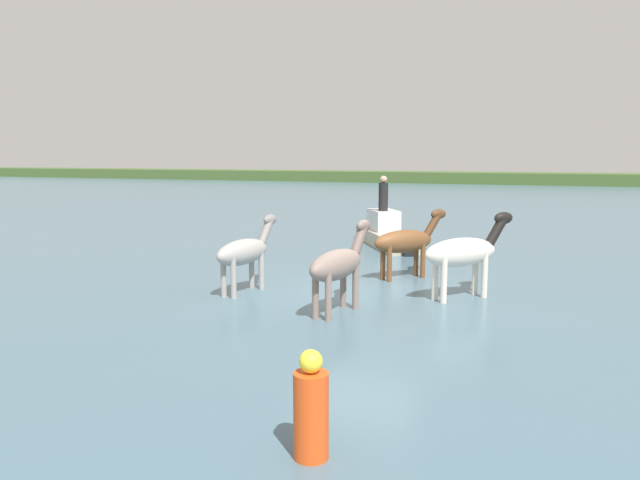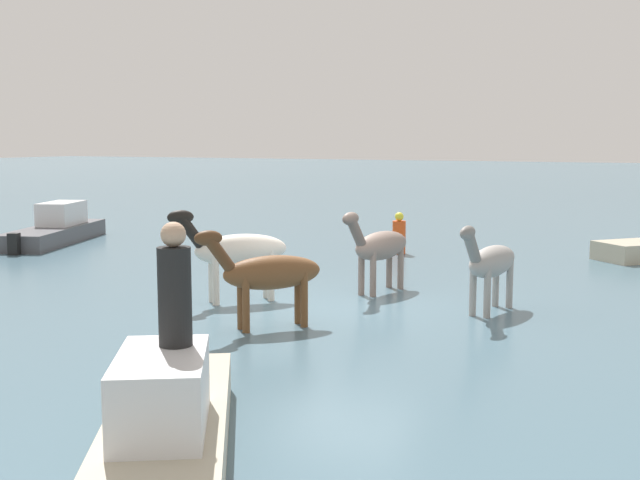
# 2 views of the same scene
# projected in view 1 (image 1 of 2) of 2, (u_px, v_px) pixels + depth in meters

# --- Properties ---
(ground_plane) EXTENTS (194.45, 194.45, 0.00)m
(ground_plane) POSITION_uv_depth(u_px,v_px,m) (362.00, 295.00, 13.03)
(ground_plane) COLOR #476675
(distant_shoreline) EXTENTS (175.01, 6.00, 2.40)m
(distant_shoreline) POSITION_uv_depth(u_px,v_px,m) (505.00, 184.00, 64.20)
(distant_shoreline) COLOR #415B2C
(distant_shoreline) RESTS_ON ground_plane
(horse_lead) EXTENTS (1.69, 1.85, 1.69)m
(horse_lead) POSITION_uv_depth(u_px,v_px,m) (406.00, 241.00, 14.72)
(horse_lead) COLOR brown
(horse_lead) RESTS_ON ground_plane
(horse_rear_stallion) EXTENTS (0.86, 2.24, 1.73)m
(horse_rear_stallion) POSITION_uv_depth(u_px,v_px,m) (338.00, 265.00, 11.47)
(horse_rear_stallion) COLOR gray
(horse_rear_stallion) RESTS_ON ground_plane
(horse_gray_outer) EXTENTS (0.78, 2.17, 1.68)m
(horse_gray_outer) POSITION_uv_depth(u_px,v_px,m) (245.00, 252.00, 13.18)
(horse_gray_outer) COLOR #9E9993
(horse_gray_outer) RESTS_ON ground_plane
(horse_mid_herd) EXTENTS (1.86, 1.96, 1.82)m
(horse_mid_herd) POSITION_uv_depth(u_px,v_px,m) (464.00, 252.00, 12.63)
(horse_mid_herd) COLOR silver
(horse_mid_herd) RESTS_ON ground_plane
(boat_motor_center) EXTENTS (3.11, 4.14, 1.32)m
(boat_motor_center) POSITION_uv_depth(u_px,v_px,m) (387.00, 236.00, 20.24)
(boat_motor_center) COLOR #B7AD93
(boat_motor_center) RESTS_ON ground_plane
(person_spotter_bow) EXTENTS (0.32, 0.32, 1.19)m
(person_spotter_bow) POSITION_uv_depth(u_px,v_px,m) (383.00, 195.00, 20.11)
(person_spotter_bow) COLOR black
(person_spotter_bow) RESTS_ON boat_motor_center
(buoy_channel_marker) EXTENTS (0.36, 0.36, 1.14)m
(buoy_channel_marker) POSITION_uv_depth(u_px,v_px,m) (311.00, 410.00, 5.97)
(buoy_channel_marker) COLOR #E54C19
(buoy_channel_marker) RESTS_ON ground_plane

